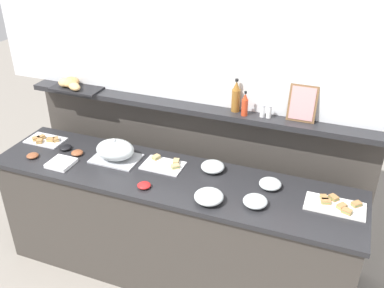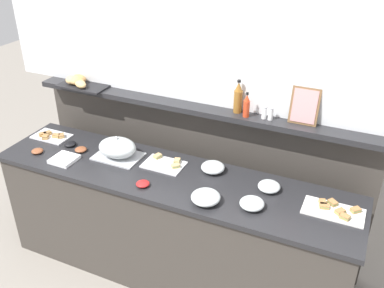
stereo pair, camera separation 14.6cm
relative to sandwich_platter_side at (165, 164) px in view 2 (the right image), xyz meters
name	(u,v)px [view 2 (the right image)]	position (x,y,z in m)	size (l,w,h in m)	color
ground_plane	(203,226)	(0.09, 0.49, -0.91)	(12.00, 12.00, 0.00)	gray
buffet_counter	(171,226)	(0.09, -0.11, -0.46)	(2.59, 0.61, 0.90)	#3D3833
back_ledge_unit	(198,170)	(0.09, 0.37, -0.25)	(2.66, 0.22, 1.25)	#3D3833
upper_wall_panel	(200,7)	(0.09, 0.40, 1.02)	(3.26, 0.08, 1.35)	silver
sandwich_platter_side	(165,164)	(0.00, 0.00, 0.00)	(0.29, 0.20, 0.04)	silver
sandwich_platter_front	(51,136)	(-1.02, 0.00, 0.00)	(0.29, 0.18, 0.04)	silver
sandwich_platter_rear	(334,210)	(1.18, -0.05, 0.00)	(0.36, 0.19, 0.04)	white
serving_cloche	(118,148)	(-0.37, -0.05, 0.06)	(0.34, 0.24, 0.17)	#B7BABF
glass_bowl_large	(206,198)	(0.43, -0.28, 0.02)	(0.18, 0.18, 0.07)	silver
glass_bowl_medium	(213,168)	(0.34, 0.06, 0.02)	(0.16, 0.16, 0.07)	silver
glass_bowl_small	(269,187)	(0.75, 0.00, 0.02)	(0.15, 0.15, 0.06)	silver
glass_bowl_extra	(252,204)	(0.71, -0.22, 0.02)	(0.15, 0.15, 0.06)	silver
condiment_bowl_cream	(37,151)	(-0.95, -0.24, 0.01)	(0.09, 0.09, 0.03)	brown
condiment_bowl_teal	(143,184)	(-0.01, -0.29, 0.01)	(0.09, 0.09, 0.03)	red
condiment_bowl_dark	(81,149)	(-0.67, -0.09, 0.01)	(0.09, 0.09, 0.03)	brown
condiment_bowl_red	(70,144)	(-0.80, -0.05, 0.01)	(0.09, 0.09, 0.03)	black
napkin_stack	(64,159)	(-0.69, -0.25, 0.00)	(0.17, 0.17, 0.03)	white
vinegar_bottle_amber	(238,98)	(0.41, 0.32, 0.45)	(0.06, 0.06, 0.24)	#8E5B23
hot_sauce_bottle	(246,106)	(0.49, 0.28, 0.43)	(0.04, 0.04, 0.18)	red
salt_shaker	(264,113)	(0.61, 0.30, 0.39)	(0.03, 0.03, 0.09)	white
pepper_shaker	(271,114)	(0.65, 0.30, 0.39)	(0.03, 0.03, 0.09)	white
bread_basket	(80,82)	(-0.89, 0.27, 0.38)	(0.40, 0.27, 0.08)	black
framed_picture	(305,106)	(0.86, 0.33, 0.47)	(0.19, 0.06, 0.25)	brown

